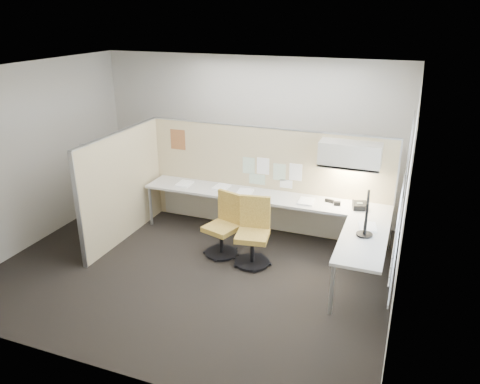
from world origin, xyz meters
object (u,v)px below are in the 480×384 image
at_px(monitor, 367,214).
at_px(phone, 359,206).
at_px(desk, 280,209).
at_px(chair_left, 224,227).
at_px(chair_right, 253,234).

xyz_separation_m(monitor, phone, (-0.18, 0.87, -0.26)).
height_order(desk, phone, phone).
bearing_deg(monitor, chair_left, 81.21).
bearing_deg(desk, chair_left, -139.27).
relative_size(desk, phone, 15.94).
distance_m(desk, monitor, 1.62).
bearing_deg(monitor, chair_right, 83.64).
xyz_separation_m(desk, monitor, (1.37, -0.75, 0.44)).
distance_m(chair_left, phone, 2.05).
bearing_deg(chair_right, chair_left, 159.58).
bearing_deg(phone, chair_left, -173.98).
bearing_deg(chair_left, desk, 58.07).
height_order(chair_left, phone, chair_left).
xyz_separation_m(desk, phone, (1.19, 0.13, 0.18)).
bearing_deg(monitor, phone, 6.88).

